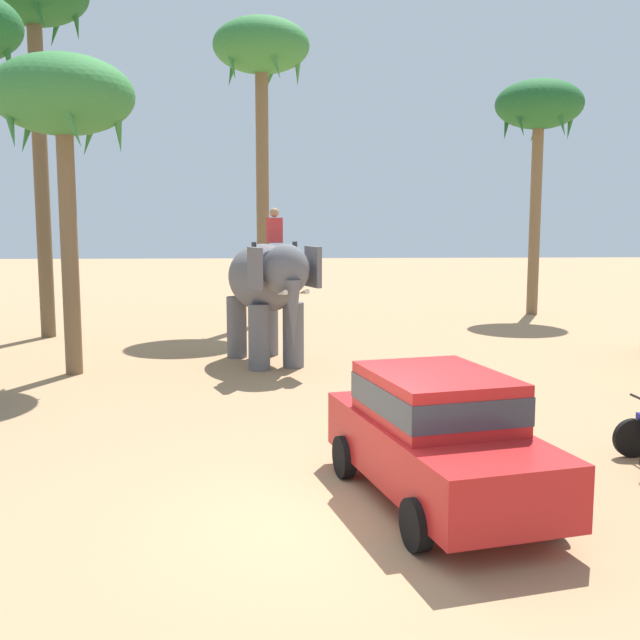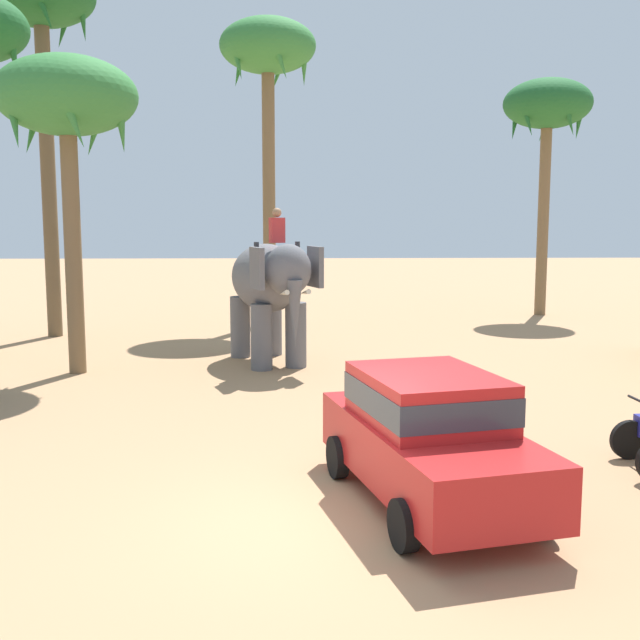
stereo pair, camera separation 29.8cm
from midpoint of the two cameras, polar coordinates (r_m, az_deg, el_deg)
The scene contains 7 objects.
ground_plane at distance 9.77m, azimuth 1.51°, elevation -14.51°, with size 120.00×120.00×0.00m, color tan.
car_sedan_foreground at distance 10.16m, azimuth 8.85°, elevation -8.18°, with size 2.62×4.39×1.70m.
elephant_with_mahout at distance 19.34m, azimuth -3.28°, elevation 2.59°, with size 2.67×4.01×3.88m.
palm_tree_behind_elephant at distance 30.50m, azimuth 16.64°, elevation 14.49°, with size 3.20×3.20×8.67m.
palm_tree_left_of_road at distance 25.80m, azimuth -19.49°, elevation 20.55°, with size 3.20×3.20×11.03m.
palm_tree_far_back at distance 19.09m, azimuth -17.67°, elevation 14.89°, with size 3.20×3.20×7.30m.
palm_tree_leaning_seaward at distance 27.13m, azimuth -3.52°, elevation 18.66°, with size 3.20×3.20×10.18m.
Camera 2 is at (-0.38, -9.04, 3.68)m, focal length 43.55 mm.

